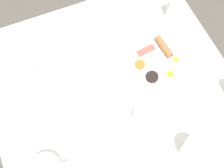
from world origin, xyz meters
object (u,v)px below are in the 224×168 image
(water_glass_short, at_px, (192,150))
(salt_grinder, at_px, (172,6))
(water_glass_tall, at_px, (97,96))
(creamer_jug, at_px, (139,116))
(knife_by_plate, at_px, (131,10))
(breakfast_plate, at_px, (158,63))
(fork_by_plate, at_px, (117,152))
(napkin_folded, at_px, (80,25))
(teacup_with_saucer_left, at_px, (33,33))
(teapot_far, at_px, (24,78))

(water_glass_short, distance_m, salt_grinder, 0.65)
(water_glass_tall, height_order, creamer_jug, water_glass_tall)
(knife_by_plate, bearing_deg, breakfast_plate, 88.33)
(water_glass_tall, bearing_deg, creamer_jug, 132.87)
(breakfast_plate, xyz_separation_m, knife_by_plate, (-0.01, -0.31, -0.01))
(fork_by_plate, height_order, knife_by_plate, same)
(breakfast_plate, xyz_separation_m, napkin_folded, (0.24, -0.32, -0.01))
(salt_grinder, xyz_separation_m, napkin_folded, (0.41, -0.10, -0.06))
(breakfast_plate, bearing_deg, salt_grinder, -127.85)
(teacup_with_saucer_left, distance_m, water_glass_tall, 0.43)
(napkin_folded, bearing_deg, knife_by_plate, 177.74)
(water_glass_short, relative_size, knife_by_plate, 0.58)
(knife_by_plate, bearing_deg, teacup_with_saucer_left, -4.52)
(creamer_jug, distance_m, salt_grinder, 0.54)
(teacup_with_saucer_left, bearing_deg, fork_by_plate, 102.68)
(water_glass_short, xyz_separation_m, creamer_jug, (0.12, -0.20, -0.03))
(teapot_far, height_order, teacup_with_saucer_left, teapot_far)
(water_glass_short, distance_m, knife_by_plate, 0.71)
(water_glass_short, height_order, knife_by_plate, water_glass_short)
(teacup_with_saucer_left, relative_size, napkin_folded, 1.13)
(fork_by_plate, xyz_separation_m, knife_by_plate, (-0.32, -0.60, -0.00))
(creamer_jug, height_order, knife_by_plate, creamer_jug)
(teapot_far, distance_m, knife_by_plate, 0.59)
(fork_by_plate, bearing_deg, teacup_with_saucer_left, -77.32)
(water_glass_short, bearing_deg, salt_grinder, -110.86)
(fork_by_plate, bearing_deg, water_glass_tall, -91.70)
(water_glass_tall, height_order, napkin_folded, water_glass_tall)
(water_glass_short, xyz_separation_m, fork_by_plate, (0.25, -0.11, -0.06))
(teacup_with_saucer_left, height_order, knife_by_plate, teacup_with_saucer_left)
(teacup_with_saucer_left, height_order, fork_by_plate, teacup_with_saucer_left)
(breakfast_plate, xyz_separation_m, creamer_jug, (0.18, 0.20, 0.02))
(teacup_with_saucer_left, distance_m, salt_grinder, 0.64)
(water_glass_short, bearing_deg, water_glass_tall, -54.12)
(teacup_with_saucer_left, xyz_separation_m, creamer_jug, (-0.28, 0.54, 0.00))
(teapot_far, height_order, creamer_jug, teapot_far)
(creamer_jug, relative_size, knife_by_plate, 0.38)
(creamer_jug, bearing_deg, napkin_folded, -83.38)
(water_glass_short, bearing_deg, breakfast_plate, -99.43)
(water_glass_short, bearing_deg, napkin_folded, -76.17)
(breakfast_plate, distance_m, teacup_with_saucer_left, 0.57)
(teacup_with_saucer_left, relative_size, fork_by_plate, 0.85)
(water_glass_tall, relative_size, fork_by_plate, 0.58)
(water_glass_tall, distance_m, napkin_folded, 0.39)
(water_glass_tall, xyz_separation_m, creamer_jug, (-0.13, 0.14, -0.02))
(water_glass_tall, relative_size, knife_by_plate, 0.49)
(teapot_far, bearing_deg, teacup_with_saucer_left, -94.49)
(teacup_with_saucer_left, relative_size, water_glass_short, 1.23)
(teapot_far, xyz_separation_m, knife_by_plate, (-0.56, -0.18, -0.05))
(breakfast_plate, relative_size, salt_grinder, 2.45)
(teacup_with_saucer_left, distance_m, knife_by_plate, 0.47)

